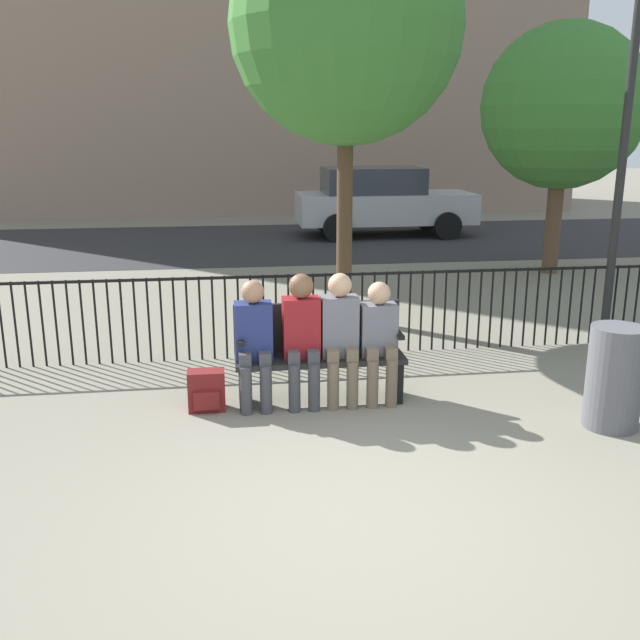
{
  "coord_description": "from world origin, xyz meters",
  "views": [
    {
      "loc": [
        -0.87,
        -4.17,
        2.51
      ],
      "look_at": [
        0.0,
        2.12,
        0.8
      ],
      "focal_mm": 40.0,
      "sensor_mm": 36.0,
      "label": 1
    }
  ],
  "objects_px": {
    "tree_0": "(563,107)",
    "park_bench": "(319,350)",
    "seated_person_1": "(302,332)",
    "trash_bin": "(614,377)",
    "lamp_post": "(628,109)",
    "parked_car_0": "(381,200)",
    "backpack": "(207,391)",
    "seated_person_0": "(254,337)",
    "tree_1": "(346,26)",
    "seated_person_2": "(340,331)",
    "seated_person_3": "(379,335)"
  },
  "relations": [
    {
      "from": "park_bench",
      "to": "tree_0",
      "type": "xyz_separation_m",
      "value": [
        4.95,
        5.57,
        2.37
      ]
    },
    {
      "from": "park_bench",
      "to": "seated_person_3",
      "type": "distance_m",
      "value": 0.59
    },
    {
      "from": "park_bench",
      "to": "trash_bin",
      "type": "bearing_deg",
      "value": -22.69
    },
    {
      "from": "trash_bin",
      "to": "backpack",
      "type": "bearing_deg",
      "value": 166.18
    },
    {
      "from": "tree_1",
      "to": "parked_car_0",
      "type": "distance_m",
      "value": 8.43
    },
    {
      "from": "seated_person_3",
      "to": "trash_bin",
      "type": "xyz_separation_m",
      "value": [
        1.87,
        -0.88,
        -0.2
      ]
    },
    {
      "from": "park_bench",
      "to": "trash_bin",
      "type": "xyz_separation_m",
      "value": [
        2.42,
        -1.01,
        -0.04
      ]
    },
    {
      "from": "park_bench",
      "to": "tree_0",
      "type": "distance_m",
      "value": 7.82
    },
    {
      "from": "park_bench",
      "to": "seated_person_0",
      "type": "distance_m",
      "value": 0.65
    },
    {
      "from": "tree_0",
      "to": "lamp_post",
      "type": "distance_m",
      "value": 4.43
    },
    {
      "from": "lamp_post",
      "to": "parked_car_0",
      "type": "distance_m",
      "value": 9.38
    },
    {
      "from": "seated_person_3",
      "to": "parked_car_0",
      "type": "xyz_separation_m",
      "value": [
        2.39,
        10.62,
        0.19
      ]
    },
    {
      "from": "backpack",
      "to": "tree_1",
      "type": "distance_m",
      "value": 5.0
    },
    {
      "from": "park_bench",
      "to": "backpack",
      "type": "relative_size",
      "value": 4.19
    },
    {
      "from": "tree_1",
      "to": "lamp_post",
      "type": "height_order",
      "value": "tree_1"
    },
    {
      "from": "seated_person_0",
      "to": "parked_car_0",
      "type": "xyz_separation_m",
      "value": [
        3.56,
        10.62,
        0.17
      ]
    },
    {
      "from": "seated_person_2",
      "to": "backpack",
      "type": "xyz_separation_m",
      "value": [
        -1.24,
        -0.03,
        -0.51
      ]
    },
    {
      "from": "seated_person_3",
      "to": "tree_1",
      "type": "bearing_deg",
      "value": 86.48
    },
    {
      "from": "park_bench",
      "to": "seated_person_2",
      "type": "distance_m",
      "value": 0.3
    },
    {
      "from": "seated_person_1",
      "to": "seated_person_2",
      "type": "height_order",
      "value": "seated_person_1"
    },
    {
      "from": "park_bench",
      "to": "parked_car_0",
      "type": "bearing_deg",
      "value": 74.33
    },
    {
      "from": "backpack",
      "to": "park_bench",
      "type": "bearing_deg",
      "value": 8.31
    },
    {
      "from": "seated_person_0",
      "to": "seated_person_1",
      "type": "xyz_separation_m",
      "value": [
        0.44,
        0.0,
        0.03
      ]
    },
    {
      "from": "seated_person_3",
      "to": "trash_bin",
      "type": "bearing_deg",
      "value": -25.23
    },
    {
      "from": "seated_person_0",
      "to": "seated_person_2",
      "type": "bearing_deg",
      "value": 0.17
    },
    {
      "from": "tree_1",
      "to": "lamp_post",
      "type": "bearing_deg",
      "value": -28.11
    },
    {
      "from": "seated_person_0",
      "to": "tree_0",
      "type": "xyz_separation_m",
      "value": [
        5.57,
        5.69,
        2.19
      ]
    },
    {
      "from": "seated_person_1",
      "to": "seated_person_2",
      "type": "xyz_separation_m",
      "value": [
        0.36,
        -0.0,
        -0.01
      ]
    },
    {
      "from": "tree_0",
      "to": "trash_bin",
      "type": "relative_size",
      "value": 4.73
    },
    {
      "from": "park_bench",
      "to": "seated_person_0",
      "type": "height_order",
      "value": "seated_person_0"
    },
    {
      "from": "tree_0",
      "to": "lamp_post",
      "type": "relative_size",
      "value": 1.02
    },
    {
      "from": "seated_person_1",
      "to": "trash_bin",
      "type": "height_order",
      "value": "seated_person_1"
    },
    {
      "from": "parked_car_0",
      "to": "tree_1",
      "type": "bearing_deg",
      "value": -106.19
    },
    {
      "from": "park_bench",
      "to": "lamp_post",
      "type": "bearing_deg",
      "value": 20.0
    },
    {
      "from": "park_bench",
      "to": "backpack",
      "type": "distance_m",
      "value": 1.11
    },
    {
      "from": "backpack",
      "to": "parked_car_0",
      "type": "height_order",
      "value": "parked_car_0"
    },
    {
      "from": "seated_person_0",
      "to": "lamp_post",
      "type": "relative_size",
      "value": 0.29
    },
    {
      "from": "seated_person_2",
      "to": "parked_car_0",
      "type": "distance_m",
      "value": 10.97
    },
    {
      "from": "seated_person_0",
      "to": "tree_1",
      "type": "relative_size",
      "value": 0.23
    },
    {
      "from": "park_bench",
      "to": "parked_car_0",
      "type": "distance_m",
      "value": 10.9
    },
    {
      "from": "seated_person_3",
      "to": "tree_1",
      "type": "relative_size",
      "value": 0.22
    },
    {
      "from": "tree_0",
      "to": "park_bench",
      "type": "bearing_deg",
      "value": -131.67
    },
    {
      "from": "seated_person_0",
      "to": "seated_person_1",
      "type": "bearing_deg",
      "value": 0.34
    },
    {
      "from": "park_bench",
      "to": "seated_person_0",
      "type": "bearing_deg",
      "value": -168.27
    },
    {
      "from": "tree_0",
      "to": "lamp_post",
      "type": "height_order",
      "value": "tree_0"
    },
    {
      "from": "seated_person_2",
      "to": "backpack",
      "type": "bearing_deg",
      "value": -178.63
    },
    {
      "from": "seated_person_2",
      "to": "lamp_post",
      "type": "distance_m",
      "value": 4.27
    },
    {
      "from": "seated_person_0",
      "to": "seated_person_3",
      "type": "relative_size",
      "value": 1.04
    },
    {
      "from": "seated_person_3",
      "to": "lamp_post",
      "type": "height_order",
      "value": "lamp_post"
    },
    {
      "from": "tree_1",
      "to": "trash_bin",
      "type": "xyz_separation_m",
      "value": [
        1.68,
        -3.9,
        -3.27
      ]
    }
  ]
}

